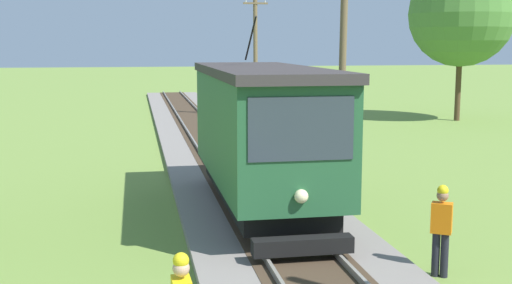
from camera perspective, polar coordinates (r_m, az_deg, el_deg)
red_tram at (r=16.55m, az=0.52°, el=0.93°), size 2.60×8.54×4.79m
utility_pole_mid at (r=21.99m, az=7.56°, el=7.02°), size 1.40×0.45×7.46m
utility_pole_far at (r=37.43m, az=-0.05°, el=7.77°), size 1.40×0.46×7.55m
second_worker at (r=12.90m, az=15.85°, el=-7.09°), size 0.45×0.41×1.78m
tree_right_near at (r=39.27m, az=17.48°, el=10.59°), size 5.93×5.93×9.02m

